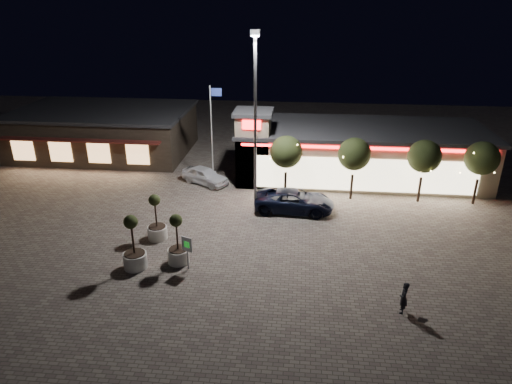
# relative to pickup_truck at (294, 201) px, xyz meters

# --- Properties ---
(ground) EXTENTS (90.00, 90.00, 0.00)m
(ground) POSITION_rel_pickup_truck_xyz_m (-4.76, -8.41, -0.78)
(ground) COLOR slate
(ground) RESTS_ON ground
(retail_building) EXTENTS (20.40, 8.40, 6.10)m
(retail_building) POSITION_rel_pickup_truck_xyz_m (4.75, 7.41, 1.43)
(retail_building) COLOR gray
(retail_building) RESTS_ON ground
(restaurant_building) EXTENTS (16.40, 11.00, 4.30)m
(restaurant_building) POSITION_rel_pickup_truck_xyz_m (-18.76, 11.57, 1.38)
(restaurant_building) COLOR #382D23
(restaurant_building) RESTS_ON ground
(floodlight_pole) EXTENTS (0.60, 0.40, 12.38)m
(floodlight_pole) POSITION_rel_pickup_truck_xyz_m (-2.76, -0.41, 6.23)
(floodlight_pole) COLOR gray
(floodlight_pole) RESTS_ON ground
(flagpole) EXTENTS (0.95, 0.10, 8.00)m
(flagpole) POSITION_rel_pickup_truck_xyz_m (-6.66, 4.59, 3.96)
(flagpole) COLOR white
(flagpole) RESTS_ON ground
(string_tree_a) EXTENTS (2.42, 2.42, 4.79)m
(string_tree_a) POSITION_rel_pickup_truck_xyz_m (-0.76, 2.59, 2.78)
(string_tree_a) COLOR #332319
(string_tree_a) RESTS_ON ground
(string_tree_b) EXTENTS (2.42, 2.42, 4.79)m
(string_tree_b) POSITION_rel_pickup_truck_xyz_m (4.24, 2.59, 2.78)
(string_tree_b) COLOR #332319
(string_tree_b) RESTS_ON ground
(string_tree_c) EXTENTS (2.42, 2.42, 4.79)m
(string_tree_c) POSITION_rel_pickup_truck_xyz_m (9.24, 2.59, 2.78)
(string_tree_c) COLOR #332319
(string_tree_c) RESTS_ON ground
(string_tree_d) EXTENTS (2.42, 2.42, 4.79)m
(string_tree_d) POSITION_rel_pickup_truck_xyz_m (13.24, 2.59, 2.78)
(string_tree_d) COLOR #332319
(string_tree_d) RESTS_ON ground
(pickup_truck) EXTENTS (5.74, 2.82, 1.57)m
(pickup_truck) POSITION_rel_pickup_truck_xyz_m (0.00, 0.00, 0.00)
(pickup_truck) COLOR black
(pickup_truck) RESTS_ON ground
(white_sedan) EXTENTS (4.41, 3.49, 1.41)m
(white_sedan) POSITION_rel_pickup_truck_xyz_m (-7.43, 4.43, -0.08)
(white_sedan) COLOR white
(white_sedan) RESTS_ON ground
(pedestrian) EXTENTS (0.52, 0.68, 1.68)m
(pedestrian) POSITION_rel_pickup_truck_xyz_m (5.56, -10.95, 0.06)
(pedestrian) COLOR black
(pedestrian) RESTS_ON ground
(dog) EXTENTS (0.46, 0.28, 0.25)m
(dog) POSITION_rel_pickup_truck_xyz_m (6.38, -11.77, -0.54)
(dog) COLOR #59514C
(dog) RESTS_ON ground
(planter_left) EXTENTS (1.24, 1.24, 3.05)m
(planter_left) POSITION_rel_pickup_truck_xyz_m (-8.54, -4.99, 0.16)
(planter_left) COLOR silver
(planter_left) RESTS_ON ground
(planter_mid) EXTENTS (1.34, 1.34, 3.30)m
(planter_mid) POSITION_rel_pickup_truck_xyz_m (-8.78, -8.40, 0.23)
(planter_mid) COLOR silver
(planter_mid) RESTS_ON ground
(planter_right) EXTENTS (1.25, 1.25, 3.07)m
(planter_right) POSITION_rel_pickup_truck_xyz_m (-6.48, -7.59, 0.16)
(planter_right) COLOR silver
(planter_right) RESTS_ON ground
(valet_sign) EXTENTS (0.64, 0.32, 2.03)m
(valet_sign) POSITION_rel_pickup_truck_xyz_m (-5.76, -8.25, 0.64)
(valet_sign) COLOR gray
(valet_sign) RESTS_ON ground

